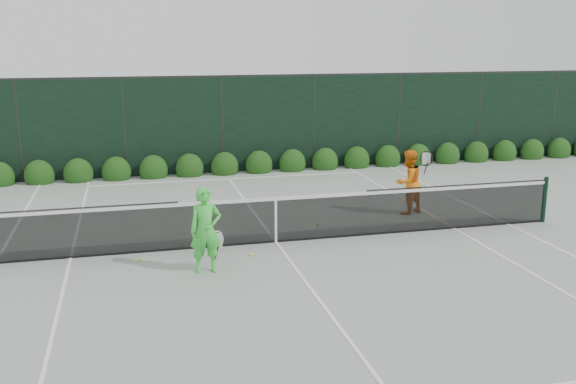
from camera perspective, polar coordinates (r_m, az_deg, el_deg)
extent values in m
plane|color=gray|center=(13.51, -1.08, -4.50)|extent=(80.00, 80.00, 0.00)
cylinder|color=black|center=(16.01, 21.84, -0.63)|extent=(0.10, 0.10, 1.07)
cube|color=black|center=(13.12, -19.30, -3.52)|extent=(4.40, 0.01, 1.02)
cube|color=black|center=(13.37, -1.09, -2.54)|extent=(4.00, 0.01, 0.96)
cube|color=black|center=(14.85, 14.91, -1.26)|extent=(4.40, 0.01, 1.02)
cube|color=white|center=(13.25, -1.10, -0.61)|extent=(12.80, 0.03, 0.07)
cube|color=black|center=(13.51, -1.08, -4.42)|extent=(12.80, 0.02, 0.04)
cube|color=white|center=(13.38, -1.09, -2.64)|extent=(0.05, 0.03, 0.91)
imported|color=#3ED643|center=(11.72, -7.33, -3.39)|extent=(0.59, 0.40, 1.59)
torus|color=beige|center=(11.91, -6.39, -4.30)|extent=(0.29, 0.14, 0.30)
cylinder|color=black|center=(11.99, -6.36, -5.40)|extent=(0.10, 0.03, 0.30)
imported|color=orange|center=(15.79, 10.63, 0.87)|extent=(0.94, 0.85, 1.57)
torus|color=black|center=(15.64, 12.20, 2.94)|extent=(0.29, 0.12, 0.30)
cylinder|color=black|center=(15.68, 12.16, 2.08)|extent=(0.10, 0.03, 0.30)
cube|color=white|center=(15.63, 18.94, -2.72)|extent=(0.06, 23.77, 0.01)
cube|color=white|center=(13.26, -18.77, -5.57)|extent=(0.06, 23.77, 0.01)
cube|color=white|center=(14.94, 14.51, -3.14)|extent=(0.06, 23.77, 0.01)
cube|color=white|center=(24.93, -7.26, 3.80)|extent=(11.03, 0.06, 0.01)
cube|color=white|center=(19.59, -5.30, 1.18)|extent=(8.23, 0.06, 0.01)
cube|color=white|center=(13.51, -1.08, -4.47)|extent=(0.06, 12.80, 0.01)
cube|color=black|center=(20.41, -5.87, 5.92)|extent=(32.00, 0.06, 3.00)
cube|color=#262826|center=(20.26, -5.98, 10.21)|extent=(32.00, 0.06, 0.06)
cylinder|color=#262826|center=(20.44, -22.81, 4.95)|extent=(0.08, 0.08, 3.00)
cylinder|color=#262826|center=(20.20, -14.36, 5.49)|extent=(0.08, 0.08, 3.00)
cylinder|color=#262826|center=(20.41, -5.87, 5.92)|extent=(0.08, 0.08, 3.00)
cylinder|color=#262826|center=(21.04, 2.28, 6.21)|extent=(0.08, 0.08, 3.00)
cylinder|color=#262826|center=(22.07, 9.83, 6.37)|extent=(0.08, 0.08, 3.00)
cylinder|color=#262826|center=(23.43, 16.60, 6.41)|extent=(0.08, 0.08, 3.00)
cylinder|color=#262826|center=(25.09, 22.55, 6.38)|extent=(0.08, 0.08, 3.00)
ellipsoid|color=#14390F|center=(20.24, -21.23, 1.36)|extent=(0.86, 0.65, 0.94)
ellipsoid|color=#14390F|center=(20.12, -18.13, 1.55)|extent=(0.86, 0.65, 0.94)
ellipsoid|color=#14390F|center=(20.07, -15.00, 1.73)|extent=(0.86, 0.65, 0.94)
ellipsoid|color=#14390F|center=(20.08, -11.87, 1.91)|extent=(0.86, 0.65, 0.94)
ellipsoid|color=#14390F|center=(20.14, -8.74, 2.08)|extent=(0.86, 0.65, 0.94)
ellipsoid|color=#14390F|center=(20.27, -5.64, 2.25)|extent=(0.86, 0.65, 0.94)
ellipsoid|color=#14390F|center=(20.46, -2.59, 2.40)|extent=(0.86, 0.65, 0.94)
ellipsoid|color=#14390F|center=(20.70, 0.39, 2.55)|extent=(0.86, 0.65, 0.94)
ellipsoid|color=#14390F|center=(21.00, 3.30, 2.69)|extent=(0.86, 0.65, 0.94)
ellipsoid|color=#14390F|center=(21.34, 6.13, 2.81)|extent=(0.86, 0.65, 0.94)
ellipsoid|color=#14390F|center=(21.74, 8.86, 2.92)|extent=(0.86, 0.65, 0.94)
ellipsoid|color=#14390F|center=(22.19, 11.48, 3.03)|extent=(0.86, 0.65, 0.94)
ellipsoid|color=#14390F|center=(22.68, 13.99, 3.12)|extent=(0.86, 0.65, 0.94)
ellipsoid|color=#14390F|center=(23.22, 16.40, 3.20)|extent=(0.86, 0.65, 0.94)
ellipsoid|color=#14390F|center=(23.79, 18.69, 3.28)|extent=(0.86, 0.65, 0.94)
ellipsoid|color=#14390F|center=(24.40, 20.87, 3.34)|extent=(0.86, 0.65, 0.94)
ellipsoid|color=#14390F|center=(25.04, 22.95, 3.40)|extent=(0.86, 0.65, 0.94)
sphere|color=#EBF636|center=(12.71, -13.14, -5.90)|extent=(0.07, 0.07, 0.07)
sphere|color=#EBF636|center=(12.70, -3.35, -5.56)|extent=(0.07, 0.07, 0.07)
sphere|color=#EBF636|center=(14.68, 2.68, -2.90)|extent=(0.07, 0.07, 0.07)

